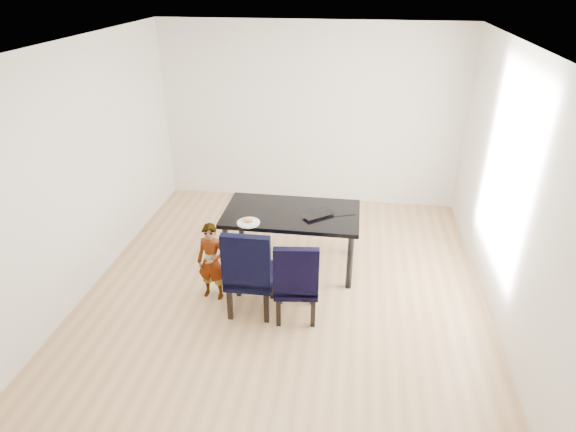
# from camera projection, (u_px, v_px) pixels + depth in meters

# --- Properties ---
(floor) EXTENTS (4.50, 5.00, 0.01)m
(floor) POSITION_uv_depth(u_px,v_px,m) (286.00, 289.00, 5.60)
(floor) COLOR tan
(floor) RESTS_ON ground
(ceiling) EXTENTS (4.50, 5.00, 0.01)m
(ceiling) POSITION_uv_depth(u_px,v_px,m) (285.00, 45.00, 4.35)
(ceiling) COLOR white
(ceiling) RESTS_ON wall_back
(wall_back) EXTENTS (4.50, 0.01, 2.70)m
(wall_back) POSITION_uv_depth(u_px,v_px,m) (310.00, 116.00, 7.18)
(wall_back) COLOR white
(wall_back) RESTS_ON ground
(wall_front) EXTENTS (4.50, 0.01, 2.70)m
(wall_front) POSITION_uv_depth(u_px,v_px,m) (221.00, 352.00, 2.78)
(wall_front) COLOR beige
(wall_front) RESTS_ON ground
(wall_left) EXTENTS (0.01, 5.00, 2.70)m
(wall_left) POSITION_uv_depth(u_px,v_px,m) (82.00, 170.00, 5.26)
(wall_left) COLOR white
(wall_left) RESTS_ON ground
(wall_right) EXTENTS (0.01, 5.00, 2.70)m
(wall_right) POSITION_uv_depth(u_px,v_px,m) (513.00, 195.00, 4.69)
(wall_right) COLOR silver
(wall_right) RESTS_ON ground
(dining_table) EXTENTS (1.60, 0.90, 0.75)m
(dining_table) POSITION_uv_depth(u_px,v_px,m) (292.00, 239.00, 5.87)
(dining_table) COLOR black
(dining_table) RESTS_ON floor
(chair_left) EXTENTS (0.50, 0.52, 1.02)m
(chair_left) POSITION_uv_depth(u_px,v_px,m) (251.00, 269.00, 5.05)
(chair_left) COLOR black
(chair_left) RESTS_ON floor
(chair_right) EXTENTS (0.50, 0.52, 0.94)m
(chair_right) POSITION_uv_depth(u_px,v_px,m) (296.00, 278.00, 4.98)
(chair_right) COLOR black
(chair_right) RESTS_ON floor
(child) EXTENTS (0.36, 0.26, 0.91)m
(child) POSITION_uv_depth(u_px,v_px,m) (212.00, 262.00, 5.27)
(child) COLOR orange
(child) RESTS_ON floor
(plate) EXTENTS (0.32, 0.32, 0.01)m
(plate) POSITION_uv_depth(u_px,v_px,m) (248.00, 223.00, 5.44)
(plate) COLOR white
(plate) RESTS_ON dining_table
(sandwich) EXTENTS (0.15, 0.12, 0.06)m
(sandwich) POSITION_uv_depth(u_px,v_px,m) (247.00, 220.00, 5.43)
(sandwich) COLOR #C69346
(sandwich) RESTS_ON plate
(laptop) EXTENTS (0.44, 0.42, 0.03)m
(laptop) POSITION_uv_depth(u_px,v_px,m) (316.00, 213.00, 5.63)
(laptop) COLOR black
(laptop) RESTS_ON dining_table
(cable_tangle) EXTENTS (0.17, 0.17, 0.01)m
(cable_tangle) POSITION_uv_depth(u_px,v_px,m) (328.00, 215.00, 5.61)
(cable_tangle) COLOR black
(cable_tangle) RESTS_ON dining_table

